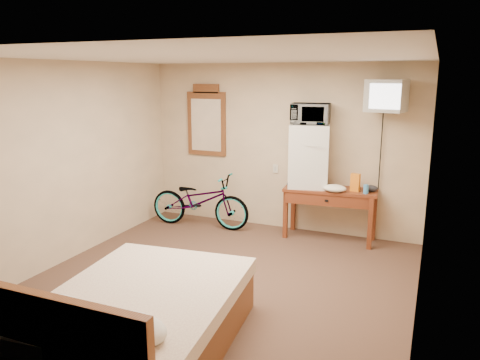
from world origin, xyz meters
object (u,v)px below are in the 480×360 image
at_px(bed, 139,318).
at_px(microwave, 310,114).
at_px(blue_cup, 366,189).
at_px(crt_television, 387,96).
at_px(bicycle, 200,201).
at_px(desk, 330,198).
at_px(mini_fridge, 309,156).
at_px(wall_mirror, 207,121).

bearing_deg(bed, microwave, 80.85).
distance_m(microwave, blue_cup, 1.29).
height_order(crt_television, bicycle, crt_television).
xyz_separation_m(blue_cup, bicycle, (-2.48, -0.12, -0.39)).
relative_size(blue_cup, bed, 0.06).
xyz_separation_m(microwave, bed, (-0.55, -3.44, -1.50)).
height_order(desk, microwave, microwave).
bearing_deg(mini_fridge, crt_television, -2.42).
height_order(desk, bed, bed).
bearing_deg(mini_fridge, blue_cup, -8.53).
relative_size(microwave, wall_mirror, 0.47).
height_order(blue_cup, bed, bed).
height_order(blue_cup, wall_mirror, wall_mirror).
relative_size(mini_fridge, bicycle, 0.56).
height_order(crt_television, bed, crt_television).
bearing_deg(bicycle, wall_mirror, 7.78).
distance_m(mini_fridge, bed, 3.60).
xyz_separation_m(crt_television, wall_mirror, (-2.75, 0.25, -0.45)).
bearing_deg(crt_television, microwave, 177.57).
bearing_deg(wall_mirror, crt_television, -5.22).
bearing_deg(crt_television, blue_cup, -155.19).
relative_size(microwave, bed, 0.25).
xyz_separation_m(microwave, crt_television, (1.01, -0.04, 0.27)).
bearing_deg(mini_fridge, wall_mirror, 173.16).
bearing_deg(microwave, desk, -17.31).
bearing_deg(crt_television, bed, -114.77).
distance_m(microwave, bicycle, 2.15).
height_order(microwave, blue_cup, microwave).
distance_m(bicycle, bed, 3.37).
relative_size(blue_cup, crt_television, 0.20).
distance_m(desk, bed, 3.51).
bearing_deg(crt_television, mini_fridge, 177.58).
xyz_separation_m(desk, microwave, (-0.34, 0.06, 1.17)).
bearing_deg(desk, mini_fridge, 169.38).
distance_m(crt_television, bed, 4.14).
relative_size(wall_mirror, bed, 0.53).
height_order(wall_mirror, bicycle, wall_mirror).
xyz_separation_m(microwave, wall_mirror, (-1.74, 0.21, -0.19)).
relative_size(blue_cup, bicycle, 0.08).
xyz_separation_m(desk, bicycle, (-1.98, -0.19, -0.20)).
distance_m(mini_fridge, microwave, 0.59).
distance_m(mini_fridge, wall_mirror, 1.80).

